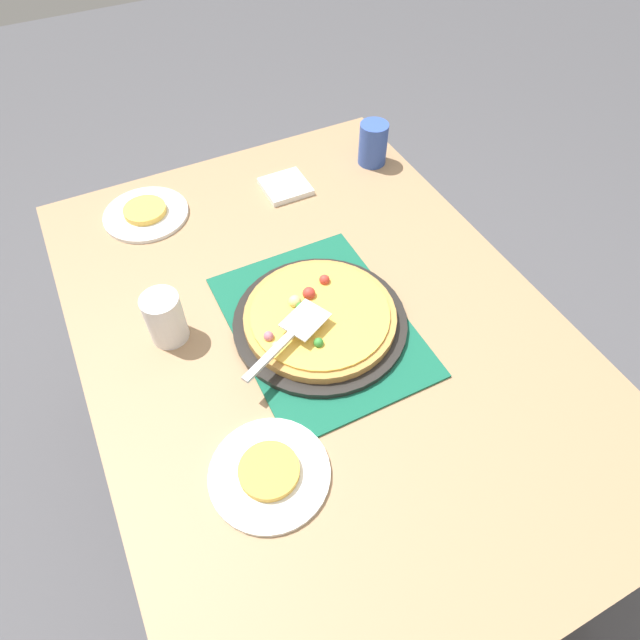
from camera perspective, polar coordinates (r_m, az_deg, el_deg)
The scene contains 13 objects.
ground_plane at distance 1.84m, azimuth 0.00°, elevation -15.28°, with size 8.00×8.00×0.00m, color #4C4C51.
dining_table at distance 1.28m, azimuth 0.00°, elevation -3.65°, with size 1.40×1.00×0.75m.
placemat at distance 1.19m, azimuth 0.00°, elevation -0.52°, with size 0.48×0.36×0.01m, color #145B42.
pizza_pan at distance 1.18m, azimuth 0.00°, elevation -0.21°, with size 0.38×0.38×0.01m, color black.
pizza at distance 1.16m, azimuth -0.07°, elevation 0.42°, with size 0.33×0.33×0.05m.
plate_near_left at distance 1.52m, azimuth -17.85°, elevation 10.57°, with size 0.22×0.22×0.01m, color white.
plate_far_right at distance 1.01m, azimuth -5.34°, elevation -15.82°, with size 0.22×0.22×0.01m, color white.
served_slice_left at distance 1.51m, azimuth -17.97°, elevation 10.94°, with size 0.11×0.11×0.02m, color #EAB747.
served_slice_right at distance 1.00m, azimuth -5.40°, elevation -15.53°, with size 0.11×0.11×0.02m, color gold.
cup_near at distance 1.17m, azimuth -16.01°, elevation 0.19°, with size 0.08×0.08×0.12m, color white.
cup_far at distance 1.61m, azimuth 5.61°, elevation 18.01°, with size 0.08×0.08×0.12m, color #3351AD.
pizza_server at distance 1.09m, azimuth -3.12°, elevation -1.55°, with size 0.14×0.23×0.01m.
napkin_stack at distance 1.54m, azimuth -3.66°, elevation 13.86°, with size 0.12×0.12×0.02m, color white.
Camera 1 is at (-0.66, 0.33, 1.68)m, focal length 30.37 mm.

